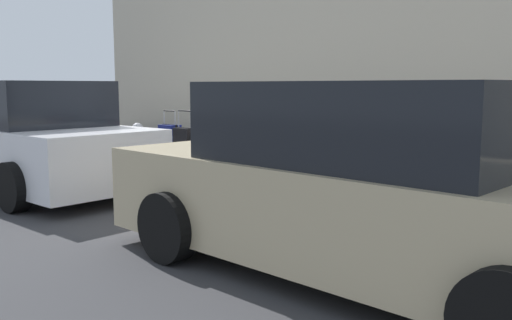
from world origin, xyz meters
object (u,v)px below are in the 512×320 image
object	(u,v)px
suitcase_red_7	(229,157)
suitcase_silver_6	(258,160)
fire_hydrant	(138,142)
bollard_post	(108,137)
suitcase_teal_4	(315,165)
suitcase_navy_10	(170,146)
suitcase_red_0	(460,183)
parked_car_beige_0	(366,187)
suitcase_black_2	(379,171)
suitcase_navy_3	(349,173)
suitcase_olive_1	(416,180)
suitcase_olive_8	(210,157)
suitcase_maroon_5	(284,160)
parked_car_white_1	(28,139)
suitcase_black_9	(185,149)

from	to	relation	value
suitcase_red_7	suitcase_silver_6	bearing A→B (deg)	-173.43
suitcase_silver_6	fire_hydrant	distance (m)	3.05
bollard_post	fire_hydrant	bearing A→B (deg)	-168.96
suitcase_teal_4	suitcase_silver_6	bearing A→B (deg)	-2.76
suitcase_navy_10	suitcase_red_0	bearing A→B (deg)	-179.44
parked_car_beige_0	suitcase_black_2	bearing A→B (deg)	-62.28
suitcase_navy_3	suitcase_teal_4	xyz separation A→B (m)	(0.50, 0.07, 0.06)
suitcase_olive_1	suitcase_teal_4	bearing A→B (deg)	0.89
suitcase_black_2	bollard_post	world-z (taller)	bollard_post
suitcase_red_7	suitcase_olive_8	world-z (taller)	suitcase_red_7
suitcase_maroon_5	bollard_post	xyz separation A→B (m)	(4.37, 0.10, 0.06)
suitcase_olive_8	parked_car_white_1	size ratio (longest dim) A/B	0.18
suitcase_maroon_5	suitcase_red_7	size ratio (longest dim) A/B	0.88
suitcase_teal_4	suitcase_maroon_5	size ratio (longest dim) A/B	1.19
suitcase_black_9	suitcase_black_2	bearing A→B (deg)	-179.70
suitcase_navy_10	bollard_post	distance (m)	1.72
suitcase_silver_6	parked_car_white_1	distance (m)	3.55
suitcase_black_9	fire_hydrant	distance (m)	1.43
suitcase_navy_3	parked_car_white_1	xyz separation A→B (m)	(4.33, 2.27, 0.33)
suitcase_red_0	parked_car_beige_0	xyz separation A→B (m)	(-0.16, 2.31, 0.29)
suitcase_black_2	fire_hydrant	xyz separation A→B (m)	(5.13, -0.04, 0.02)
suitcase_navy_10	parked_car_white_1	size ratio (longest dim) A/B	0.22
suitcase_black_2	bollard_post	distance (m)	5.90
suitcase_navy_3	bollard_post	distance (m)	5.42
parked_car_white_1	suitcase_olive_1	bearing A→B (deg)	-157.30
suitcase_black_9	parked_car_white_1	xyz separation A→B (m)	(1.11, 2.19, 0.26)
suitcase_olive_8	bollard_post	distance (m)	2.73
suitcase_maroon_5	suitcase_navy_10	world-z (taller)	suitcase_navy_10
suitcase_black_2	suitcase_red_7	size ratio (longest dim) A/B	0.87
suitcase_red_0	suitcase_red_7	size ratio (longest dim) A/B	0.77
suitcase_navy_3	fire_hydrant	bearing A→B (deg)	0.21
suitcase_red_0	suitcase_red_7	xyz separation A→B (m)	(3.63, 0.12, -0.00)
suitcase_black_2	suitcase_black_9	xyz separation A→B (m)	(3.71, 0.02, -0.01)
suitcase_olive_1	parked_car_beige_0	bearing A→B (deg)	106.78
bollard_post	suitcase_olive_1	bearing A→B (deg)	-178.92
suitcase_silver_6	parked_car_white_1	size ratio (longest dim) A/B	0.19
parked_car_beige_0	parked_car_white_1	size ratio (longest dim) A/B	1.02
fire_hydrant	bollard_post	size ratio (longest dim) A/B	0.85
suitcase_red_7	bollard_post	distance (m)	3.27
suitcase_black_2	suitcase_red_7	xyz separation A→B (m)	(2.64, 0.02, -0.05)
suitcase_navy_10	parked_car_beige_0	xyz separation A→B (m)	(-5.35, 2.26, 0.23)
suitcase_red_7	suitcase_black_9	size ratio (longest dim) A/B	0.88
suitcase_teal_4	suitcase_maroon_5	world-z (taller)	suitcase_teal_4
suitcase_red_7	fire_hydrant	distance (m)	2.50
suitcase_red_0	suitcase_black_9	distance (m)	4.71
suitcase_olive_1	suitcase_maroon_5	xyz separation A→B (m)	(2.03, 0.02, 0.06)
suitcase_olive_1	suitcase_olive_8	bearing A→B (deg)	-0.74
suitcase_teal_4	suitcase_black_9	distance (m)	2.72
suitcase_red_0	bollard_post	xyz separation A→B (m)	(6.90, 0.21, 0.11)
suitcase_red_7	parked_car_white_1	bearing A→B (deg)	45.10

